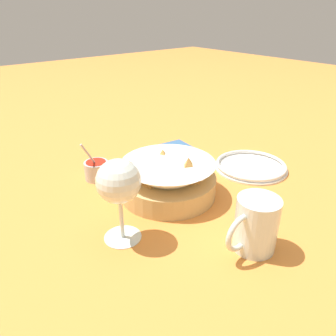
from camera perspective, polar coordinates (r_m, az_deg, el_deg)
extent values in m
plane|color=orange|center=(0.72, -1.58, -4.79)|extent=(4.00, 4.00, 0.00)
cylinder|color=tan|center=(0.71, 0.00, -3.02)|extent=(0.21, 0.21, 0.04)
cone|color=white|center=(0.70, 0.00, -1.74)|extent=(0.20, 0.20, 0.07)
cylinder|color=#3D842D|center=(0.71, 0.00, -2.87)|extent=(0.15, 0.15, 0.01)
pyramid|color=#CC8E42|center=(0.67, -3.00, -1.92)|extent=(0.09, 0.09, 0.05)
pyramid|color=#CC8E42|center=(0.68, 3.54, -0.70)|extent=(0.09, 0.07, 0.07)
pyramid|color=#CC8E42|center=(0.73, -0.93, 1.15)|extent=(0.07, 0.09, 0.06)
cylinder|color=#B7B7BC|center=(0.79, -12.32, -0.39)|extent=(0.06, 0.06, 0.04)
cylinder|color=red|center=(0.79, -12.37, 0.09)|extent=(0.05, 0.05, 0.03)
cylinder|color=#B7B7BC|center=(0.78, -13.20, 1.63)|extent=(0.05, 0.01, 0.08)
cylinder|color=silver|center=(0.60, -7.86, -11.73)|extent=(0.07, 0.07, 0.00)
cylinder|color=silver|center=(0.58, -8.11, -8.54)|extent=(0.01, 0.01, 0.08)
sphere|color=silver|center=(0.54, -8.59, -2.29)|extent=(0.08, 0.08, 0.08)
sphere|color=#DBD17A|center=(0.55, -8.53, -3.16)|extent=(0.05, 0.05, 0.05)
cylinder|color=silver|center=(0.57, 15.10, -9.41)|extent=(0.07, 0.07, 0.10)
cylinder|color=gold|center=(0.57, 14.97, -10.34)|extent=(0.06, 0.06, 0.07)
torus|color=silver|center=(0.54, 12.52, -10.97)|extent=(0.07, 0.01, 0.07)
cylinder|color=white|center=(0.86, 14.21, 0.20)|extent=(0.18, 0.18, 0.01)
torus|color=white|center=(0.85, 14.25, 0.60)|extent=(0.18, 0.18, 0.01)
cube|color=#38608E|center=(0.93, -0.22, 3.27)|extent=(0.16, 0.11, 0.01)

